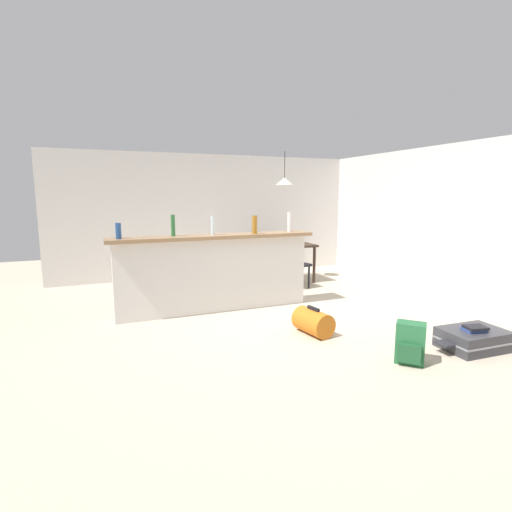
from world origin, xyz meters
TOP-DOWN VIEW (x-y plane):
  - ground_plane at (0.00, 0.00)m, footprint 13.00×13.00m
  - wall_back at (0.00, 3.05)m, footprint 6.60×0.10m
  - wall_right at (3.05, 0.30)m, footprint 0.10×6.00m
  - partition_half_wall at (-0.79, 0.45)m, footprint 2.80×0.20m
  - bar_countertop at (-0.79, 0.45)m, footprint 2.96×0.40m
  - bottle_blue at (-2.08, 0.43)m, footprint 0.07×0.07m
  - bottle_green at (-1.36, 0.50)m, footprint 0.06×0.06m
  - bottle_clear at (-0.82, 0.43)m, footprint 0.06×0.06m
  - bottle_amber at (-0.19, 0.41)m, footprint 0.08×0.08m
  - bottle_white at (0.43, 0.51)m, footprint 0.06×0.06m
  - dining_table at (1.01, 1.87)m, footprint 1.10×0.80m
  - dining_chair_near_partition at (0.98, 1.38)m, footprint 0.47×0.47m
  - dining_chair_far_side at (1.12, 2.41)m, footprint 0.48×0.48m
  - pendant_lamp at (1.04, 1.92)m, footprint 0.34×0.34m
  - suitcase_flat_charcoal at (1.44, -1.99)m, footprint 0.84×0.52m
  - backpack_green at (0.52, -2.01)m, footprint 0.34×0.34m
  - duffel_bag_orange at (0.04, -0.92)m, footprint 0.37×0.52m
  - book_stack at (1.41, -2.03)m, footprint 0.25×0.22m

SIDE VIEW (x-z plane):
  - ground_plane at x=0.00m, z-range -0.05..0.00m
  - suitcase_flat_charcoal at x=1.44m, z-range 0.00..0.22m
  - duffel_bag_orange at x=0.04m, z-range -0.02..0.32m
  - backpack_green at x=0.52m, z-range -0.01..0.41m
  - book_stack at x=1.41m, z-range 0.22..0.28m
  - dining_chair_near_partition at x=0.98m, z-range 0.05..0.98m
  - dining_chair_far_side at x=1.12m, z-range 0.05..0.98m
  - partition_half_wall at x=-0.79m, z-range 0.00..1.07m
  - dining_table at x=1.01m, z-range 0.28..1.02m
  - bar_countertop at x=-0.79m, z-range 1.07..1.12m
  - bottle_blue at x=-2.08m, z-range 1.12..1.33m
  - wall_back at x=0.00m, z-range 0.00..2.50m
  - wall_right at x=3.05m, z-range 0.00..2.50m
  - bottle_amber at x=-0.19m, z-range 1.12..1.38m
  - bottle_clear at x=-0.82m, z-range 1.12..1.39m
  - bottle_green at x=-1.36m, z-range 1.12..1.42m
  - bottle_white at x=0.43m, z-range 1.12..1.42m
  - pendant_lamp at x=1.04m, z-range 1.60..2.28m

